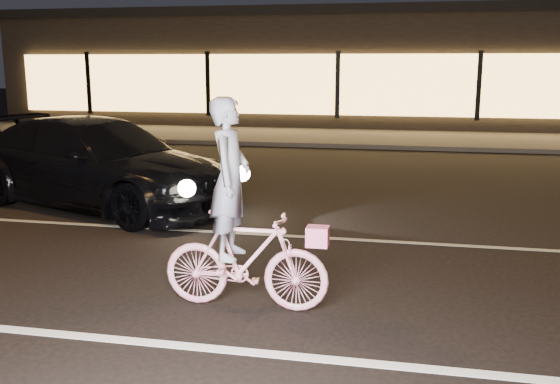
# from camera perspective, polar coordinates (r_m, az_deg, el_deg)

# --- Properties ---
(ground) EXTENTS (90.00, 90.00, 0.00)m
(ground) POSITION_cam_1_polar(r_m,az_deg,el_deg) (6.94, -9.01, -8.06)
(ground) COLOR black
(ground) RESTS_ON ground
(lane_stripe_near) EXTENTS (60.00, 0.12, 0.01)m
(lane_stripe_near) POSITION_cam_1_polar(r_m,az_deg,el_deg) (5.67, -14.46, -12.95)
(lane_stripe_near) COLOR silver
(lane_stripe_near) RESTS_ON ground
(lane_stripe_far) EXTENTS (60.00, 0.10, 0.01)m
(lane_stripe_far) POSITION_cam_1_polar(r_m,az_deg,el_deg) (8.75, -4.42, -3.73)
(lane_stripe_far) COLOR gray
(lane_stripe_far) RESTS_ON ground
(sidewalk) EXTENTS (30.00, 4.00, 0.12)m
(sidewalk) POSITION_cam_1_polar(r_m,az_deg,el_deg) (19.37, 4.59, 5.00)
(sidewalk) COLOR #383533
(sidewalk) RESTS_ON ground
(storefront) EXTENTS (25.40, 8.42, 4.20)m
(storefront) POSITION_cam_1_polar(r_m,az_deg,el_deg) (25.17, 6.39, 11.29)
(storefront) COLOR black
(storefront) RESTS_ON ground
(cyclist) EXTENTS (1.62, 0.56, 2.03)m
(cyclist) POSITION_cam_1_polar(r_m,az_deg,el_deg) (5.94, -3.56, -4.01)
(cyclist) COLOR #FF427B
(cyclist) RESTS_ON ground
(sedan) EXTENTS (5.39, 3.57, 1.45)m
(sedan) POSITION_cam_1_polar(r_m,az_deg,el_deg) (10.61, -16.28, 2.57)
(sedan) COLOR black
(sedan) RESTS_ON ground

